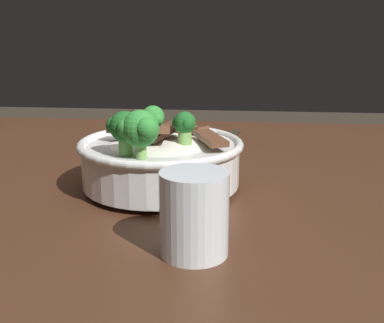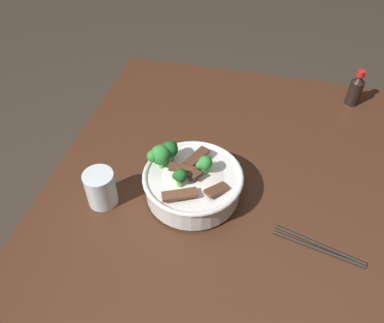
# 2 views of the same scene
# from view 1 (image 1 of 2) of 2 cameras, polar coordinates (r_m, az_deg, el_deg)

# --- Properties ---
(dining_table) EXTENTS (1.18, 0.90, 0.76)m
(dining_table) POSITION_cam_1_polar(r_m,az_deg,el_deg) (0.84, -2.27, -8.67)
(dining_table) COLOR #472819
(dining_table) RESTS_ON ground
(rice_bowl) EXTENTS (0.24, 0.24, 0.13)m
(rice_bowl) POSITION_cam_1_polar(r_m,az_deg,el_deg) (0.71, -3.73, 0.42)
(rice_bowl) COLOR white
(rice_bowl) RESTS_ON dining_table
(drinking_glass) EXTENTS (0.07, 0.07, 0.09)m
(drinking_glass) POSITION_cam_1_polar(r_m,az_deg,el_deg) (0.51, 0.25, -6.58)
(drinking_glass) COLOR white
(drinking_glass) RESTS_ON dining_table
(chopsticks_pair) EXTENTS (0.07, 0.20, 0.01)m
(chopsticks_pair) POSITION_cam_1_polar(r_m,az_deg,el_deg) (1.01, 3.84, 2.46)
(chopsticks_pair) COLOR #28231E
(chopsticks_pair) RESTS_ON dining_table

